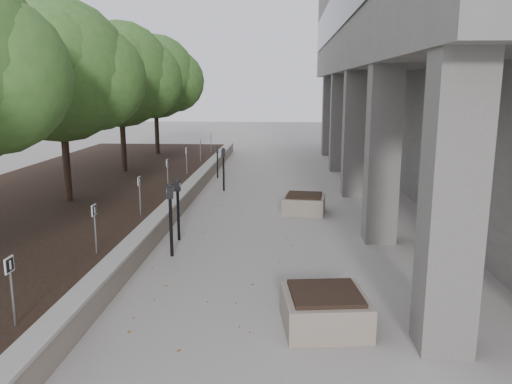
% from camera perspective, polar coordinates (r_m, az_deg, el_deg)
% --- Properties ---
extents(ground, '(90.00, 90.00, 0.00)m').
position_cam_1_polar(ground, '(6.79, -8.14, -19.85)').
color(ground, gray).
rests_on(ground, ground).
extents(retaining_wall, '(0.39, 26.00, 0.50)m').
position_cam_1_polar(retaining_wall, '(15.33, -8.20, -0.77)').
color(retaining_wall, gray).
rests_on(retaining_wall, ground).
extents(planting_bed, '(7.00, 26.00, 0.40)m').
position_cam_1_polar(planting_bed, '(16.48, -20.82, -0.73)').
color(planting_bed, '#2E1F17').
rests_on(planting_bed, ground).
extents(crabapple_tree_3, '(4.60, 4.00, 5.44)m').
position_cam_1_polar(crabapple_tree_3, '(14.94, -20.73, 9.39)').
color(crabapple_tree_3, '#346225').
rests_on(crabapple_tree_3, planting_bed).
extents(crabapple_tree_4, '(4.60, 4.00, 5.44)m').
position_cam_1_polar(crabapple_tree_4, '(19.61, -14.76, 10.15)').
color(crabapple_tree_4, '#346225').
rests_on(crabapple_tree_4, planting_bed).
extents(crabapple_tree_5, '(4.60, 4.00, 5.44)m').
position_cam_1_polar(crabapple_tree_5, '(24.42, -11.09, 10.56)').
color(crabapple_tree_5, '#346225').
rests_on(crabapple_tree_5, planting_bed).
extents(parking_sign_2, '(0.04, 0.22, 0.96)m').
position_cam_1_polar(parking_sign_2, '(7.61, -25.44, -9.95)').
color(parking_sign_2, black).
rests_on(parking_sign_2, planting_bed).
extents(parking_sign_3, '(0.04, 0.22, 0.96)m').
position_cam_1_polar(parking_sign_3, '(10.19, -17.40, -3.96)').
color(parking_sign_3, black).
rests_on(parking_sign_3, planting_bed).
extents(parking_sign_4, '(0.04, 0.22, 0.96)m').
position_cam_1_polar(parking_sign_4, '(12.95, -12.76, -0.41)').
color(parking_sign_4, black).
rests_on(parking_sign_4, planting_bed).
extents(parking_sign_5, '(0.04, 0.22, 0.96)m').
position_cam_1_polar(parking_sign_5, '(15.80, -9.77, 1.88)').
color(parking_sign_5, black).
rests_on(parking_sign_5, planting_bed).
extents(parking_sign_6, '(0.04, 0.22, 0.96)m').
position_cam_1_polar(parking_sign_6, '(18.70, -7.70, 3.46)').
color(parking_sign_6, black).
rests_on(parking_sign_6, planting_bed).
extents(parking_sign_7, '(0.04, 0.22, 0.96)m').
position_cam_1_polar(parking_sign_7, '(21.62, -6.18, 4.62)').
color(parking_sign_7, black).
rests_on(parking_sign_7, planting_bed).
extents(parking_sign_8, '(0.04, 0.22, 0.96)m').
position_cam_1_polar(parking_sign_8, '(24.57, -5.03, 5.49)').
color(parking_sign_8, black).
rests_on(parking_sign_8, planting_bed).
extents(parking_meter_2, '(0.18, 0.15, 1.58)m').
position_cam_1_polar(parking_meter_2, '(10.88, -9.43, -3.08)').
color(parking_meter_2, black).
rests_on(parking_meter_2, ground).
extents(parking_meter_3, '(0.16, 0.12, 1.47)m').
position_cam_1_polar(parking_meter_3, '(12.00, -8.63, -1.92)').
color(parking_meter_3, black).
rests_on(parking_meter_3, ground).
extents(parking_meter_4, '(0.15, 0.12, 1.48)m').
position_cam_1_polar(parking_meter_4, '(17.48, -3.62, 2.51)').
color(parking_meter_4, black).
rests_on(parking_meter_4, ground).
extents(parking_meter_5, '(0.13, 0.10, 1.25)m').
position_cam_1_polar(parking_meter_5, '(19.92, -4.30, 3.30)').
color(parking_meter_5, black).
rests_on(parking_meter_5, ground).
extents(planter_front, '(1.35, 1.35, 0.57)m').
position_cam_1_polar(planter_front, '(7.90, 7.63, -12.75)').
color(planter_front, gray).
rests_on(planter_front, ground).
extents(planter_back, '(1.27, 1.27, 0.53)m').
position_cam_1_polar(planter_back, '(14.59, 5.35, -1.27)').
color(planter_back, gray).
rests_on(planter_back, ground).
extents(berry_scatter, '(3.30, 14.10, 0.02)m').
position_cam_1_polar(berry_scatter, '(11.31, -3.60, -6.47)').
color(berry_scatter, '#96260A').
rests_on(berry_scatter, ground).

